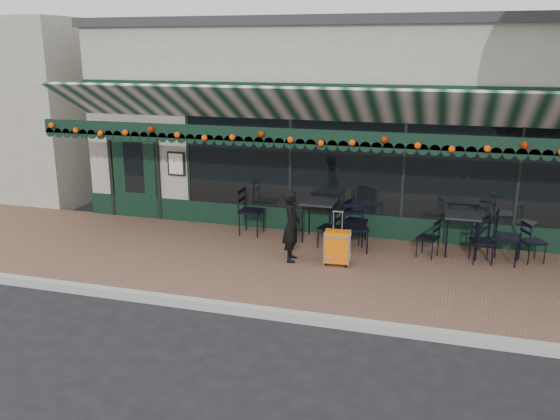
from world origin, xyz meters
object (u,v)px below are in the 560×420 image
(chair_a_right, at_px, (507,238))
(chair_a_front, at_px, (482,242))
(chair_a_left, at_px, (428,238))
(woman, at_px, (292,226))
(cafe_table_b, at_px, (319,205))
(cafe_table_a, at_px, (463,218))
(chair_b_right, at_px, (355,221))
(chair_b_front, at_px, (356,229))
(suitcase, at_px, (337,247))
(chair_a_extra, at_px, (533,242))
(chair_b_left, at_px, (329,228))
(chair_solo, at_px, (251,212))

(chair_a_right, height_order, chair_a_front, chair_a_right)
(chair_a_right, bearing_deg, chair_a_left, 102.71)
(woman, height_order, cafe_table_b, woman)
(cafe_table_a, height_order, chair_a_front, chair_a_front)
(woman, distance_m, cafe_table_b, 1.38)
(cafe_table_b, height_order, chair_b_right, chair_b_right)
(chair_b_front, bearing_deg, suitcase, -125.69)
(woman, relative_size, chair_a_front, 1.67)
(chair_a_front, relative_size, chair_b_right, 0.94)
(cafe_table_b, relative_size, chair_b_right, 0.97)
(chair_a_extra, height_order, chair_b_front, chair_b_front)
(chair_b_right, height_order, chair_b_front, chair_b_front)
(cafe_table_a, height_order, cafe_table_b, cafe_table_b)
(chair_a_left, height_order, chair_a_right, chair_a_right)
(chair_a_right, distance_m, chair_b_left, 3.36)
(cafe_table_a, bearing_deg, chair_b_front, -168.49)
(chair_a_right, height_order, chair_b_front, chair_a_right)
(woman, xyz_separation_m, chair_b_right, (0.96, 1.46, -0.25))
(suitcase, height_order, chair_a_right, suitcase)
(woman, xyz_separation_m, chair_a_right, (3.88, 1.02, -0.19))
(chair_b_left, relative_size, chair_b_right, 0.92)
(chair_a_right, relative_size, chair_b_left, 1.23)
(cafe_table_b, height_order, chair_b_front, chair_b_front)
(suitcase, relative_size, chair_a_right, 1.05)
(cafe_table_b, xyz_separation_m, chair_solo, (-1.49, -0.01, -0.26))
(chair_a_extra, bearing_deg, woman, 81.24)
(chair_solo, bearing_deg, chair_a_extra, -90.78)
(suitcase, relative_size, chair_a_extra, 1.32)
(chair_a_left, relative_size, chair_a_extra, 0.96)
(suitcase, distance_m, chair_b_right, 1.47)
(woman, height_order, chair_b_left, woman)
(cafe_table_b, bearing_deg, chair_b_left, -53.32)
(chair_b_right, bearing_deg, chair_b_left, 153.36)
(chair_b_left, height_order, chair_b_right, chair_b_right)
(chair_b_right, distance_m, chair_solo, 2.23)
(chair_solo, bearing_deg, chair_a_left, -95.60)
(chair_a_right, bearing_deg, chair_a_extra, -57.72)
(cafe_table_a, distance_m, chair_b_front, 2.06)
(chair_b_front, bearing_deg, chair_b_left, 146.68)
(cafe_table_b, height_order, chair_solo, chair_solo)
(suitcase, distance_m, chair_a_extra, 3.69)
(cafe_table_b, bearing_deg, chair_a_front, -8.08)
(chair_a_extra, bearing_deg, cafe_table_b, 63.66)
(chair_solo, bearing_deg, chair_b_front, -101.39)
(chair_a_left, bearing_deg, chair_b_front, -68.12)
(chair_a_left, relative_size, chair_b_right, 0.86)
(chair_b_right, height_order, chair_solo, chair_solo)
(chair_b_left, distance_m, chair_b_front, 0.56)
(suitcase, bearing_deg, chair_b_right, 82.39)
(chair_a_extra, bearing_deg, chair_a_front, 84.25)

